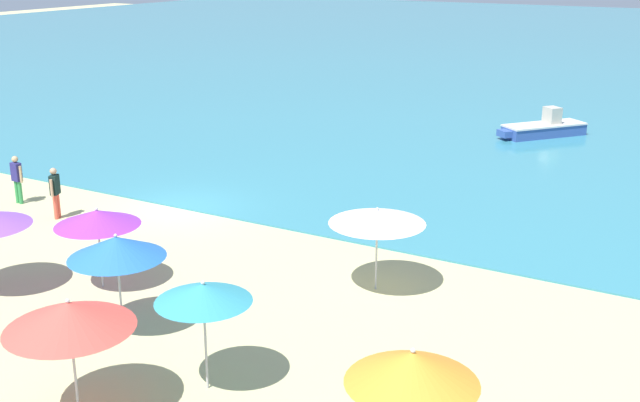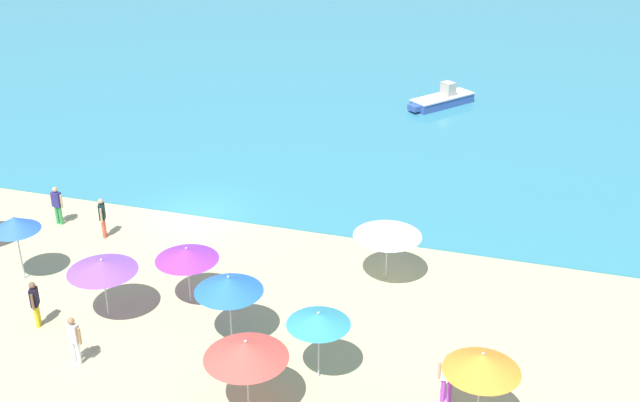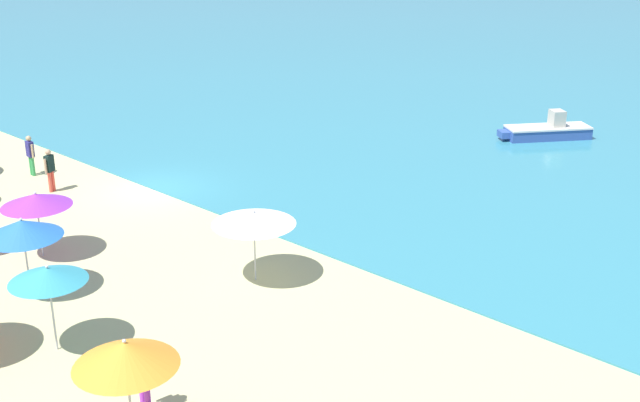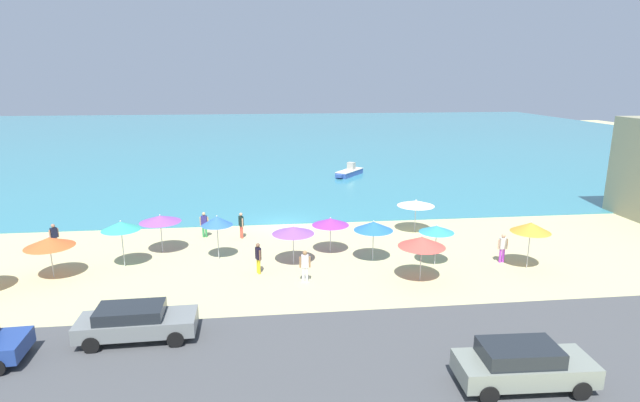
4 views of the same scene
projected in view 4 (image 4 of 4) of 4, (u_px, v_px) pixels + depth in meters
ground_plane at (283, 224)px, 35.44m from camera, size 160.00×160.00×0.00m
sea at (269, 136)px, 88.46m from camera, size 150.00×110.00×0.05m
coastal_road at (304, 365)px, 18.09m from camera, size 80.00×8.00×0.06m
beach_umbrella_0 at (373, 226)px, 27.99m from camera, size 2.22×2.22×2.38m
beach_umbrella_1 at (330, 222)px, 29.33m from camera, size 2.20×2.20×2.18m
beach_umbrella_2 at (217, 221)px, 28.20m from camera, size 1.77×1.77×2.60m
beach_umbrella_3 at (416, 203)px, 33.34m from camera, size 2.49×2.49×2.23m
beach_umbrella_4 at (531, 227)px, 26.80m from camera, size 2.11×2.11×2.66m
beach_umbrella_5 at (49, 242)px, 25.63m from camera, size 2.46×2.46×2.25m
beach_umbrella_6 at (422, 242)px, 25.20m from camera, size 2.41×2.41×2.42m
beach_umbrella_7 at (293, 230)px, 27.50m from camera, size 2.35×2.35×2.24m
beach_umbrella_8 at (437, 229)px, 27.32m from camera, size 1.92×1.92×2.34m
beach_umbrella_10 at (121, 226)px, 27.01m from camera, size 2.09×2.09×2.65m
beach_umbrella_11 at (160, 219)px, 29.33m from camera, size 2.42×2.42×2.34m
bather_0 at (241, 224)px, 32.22m from camera, size 0.35×0.53×1.71m
bather_1 at (54, 235)px, 30.01m from camera, size 0.42×0.44×1.63m
bather_2 at (258, 257)px, 26.39m from camera, size 0.33×0.54×1.68m
bather_3 at (503, 246)px, 27.98m from camera, size 0.57×0.22×1.69m
bather_4 at (305, 264)px, 25.27m from camera, size 0.57×0.25×1.69m
bather_5 at (204, 223)px, 32.41m from camera, size 0.57×0.25×1.69m
parked_car_3 at (523, 365)px, 16.61m from camera, size 4.57×2.01×1.53m
parked_car_4 at (136, 322)px, 19.64m from camera, size 4.58×1.89×1.41m
skiff_nearshore at (349, 172)px, 52.74m from camera, size 3.49×4.08×1.35m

